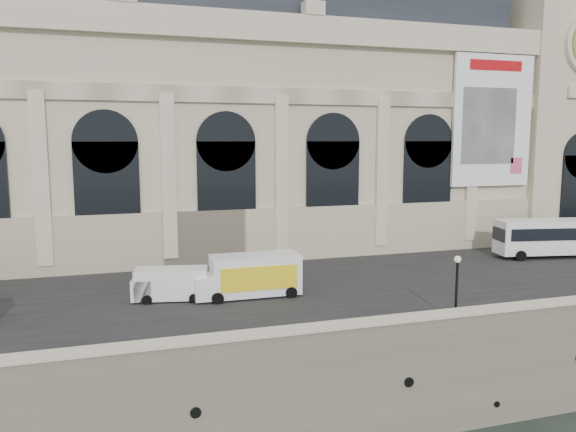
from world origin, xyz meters
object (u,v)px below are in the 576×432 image
Objects in this scene: van_c at (167,284)px; bus_right at (560,236)px; box_truck at (249,276)px; lamp_right at (456,289)px.

bus_right is at bearing 5.50° from van_c.
lamp_right reaches higher than box_truck.
van_c is at bearing 171.59° from box_truck.
bus_right reaches higher than box_truck.
bus_right is 31.66m from box_truck.
van_c is (-37.06, -3.57, -0.88)m from bus_right.
bus_right reaches higher than van_c.
lamp_right is at bearing -31.32° from van_c.
lamp_right is (16.51, -10.05, 0.91)m from van_c.
box_truck is at bearing 139.57° from lamp_right.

